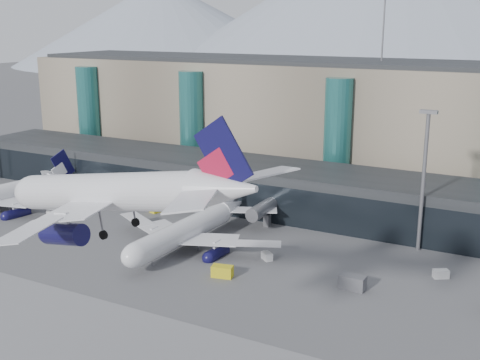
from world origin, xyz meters
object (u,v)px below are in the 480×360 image
at_px(lightmast_mid, 424,173).
at_px(veh_b, 157,208).
at_px(hero_jet, 129,184).
at_px(jet_parked_left, 13,186).
at_px(veh_h, 222,271).
at_px(veh_a, 54,213).
at_px(veh_g, 267,256).
at_px(jet_parked_mid, 195,220).
at_px(veh_f, 18,196).
at_px(veh_c, 352,282).
at_px(veh_d, 441,274).

height_order(lightmast_mid, veh_b, lightmast_mid).
relative_size(lightmast_mid, hero_jet, 0.76).
height_order(lightmast_mid, jet_parked_left, lightmast_mid).
height_order(jet_parked_left, veh_b, jet_parked_left).
bearing_deg(jet_parked_left, veh_h, -89.34).
xyz_separation_m(veh_a, veh_g, (50.26, -0.04, -0.14)).
bearing_deg(jet_parked_mid, jet_parked_left, 91.93).
bearing_deg(jet_parked_mid, veh_f, 87.44).
distance_m(veh_f, veh_g, 67.47).
bearing_deg(jet_parked_mid, veh_a, 94.25).
height_order(lightmast_mid, veh_c, lightmast_mid).
height_order(veh_a, veh_g, veh_a).
bearing_deg(lightmast_mid, jet_parked_left, -169.81).
relative_size(veh_b, veh_f, 0.95).
relative_size(veh_b, veh_h, 0.83).
bearing_deg(jet_parked_mid, veh_b, 57.80).
height_order(veh_c, veh_d, veh_c).
relative_size(jet_parked_mid, veh_b, 13.25).
height_order(jet_parked_mid, veh_a, jet_parked_mid).
bearing_deg(veh_b, veh_c, -92.91).
relative_size(jet_parked_mid, veh_c, 9.33).
bearing_deg(lightmast_mid, veh_g, -142.51).
relative_size(hero_jet, veh_b, 11.76).
bearing_deg(veh_b, lightmast_mid, -69.29).
height_order(veh_f, veh_g, veh_f).
distance_m(veh_a, veh_f, 17.91).
xyz_separation_m(jet_parked_left, veh_b, (30.85, 11.63, -3.83)).
distance_m(veh_a, veh_g, 50.26).
relative_size(hero_jet, veh_a, 11.77).
bearing_deg(lightmast_mid, veh_b, -176.01).
height_order(hero_jet, jet_parked_mid, hero_jet).
distance_m(veh_a, veh_b, 21.76).
xyz_separation_m(veh_c, veh_h, (-20.12, -5.54, -0.18)).
xyz_separation_m(veh_c, veh_f, (-84.09, 10.26, -0.29)).
bearing_deg(veh_g, hero_jet, -43.47).
xyz_separation_m(lightmast_mid, veh_f, (-89.54, -11.36, -13.58)).
bearing_deg(jet_parked_left, hero_jet, -111.60).
distance_m(jet_parked_mid, veh_b, 21.79).
relative_size(lightmast_mid, veh_g, 11.37).
relative_size(jet_parked_mid, veh_d, 15.47).
height_order(veh_c, veh_h, veh_c).
distance_m(hero_jet, veh_a, 75.20).
xyz_separation_m(lightmast_mid, veh_a, (-72.57, -17.08, -13.62)).
bearing_deg(veh_c, veh_b, 162.07).
distance_m(jet_parked_mid, veh_c, 32.88).
bearing_deg(jet_parked_mid, veh_c, -96.96).
relative_size(veh_a, veh_d, 1.17).
height_order(veh_b, veh_g, veh_b).
distance_m(veh_a, veh_h, 48.07).
bearing_deg(hero_jet, veh_f, 151.08).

